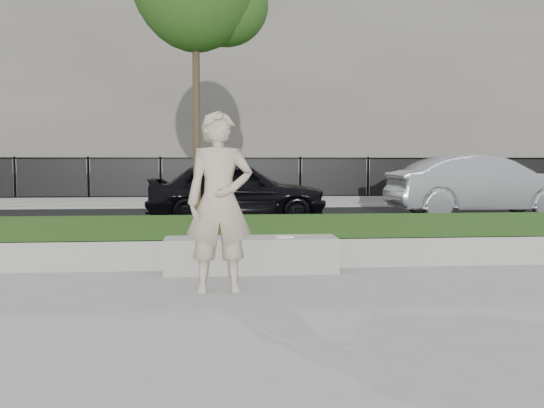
{
  "coord_description": "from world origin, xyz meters",
  "views": [
    {
      "loc": [
        -1.05,
        -7.13,
        1.46
      ],
      "look_at": [
        -0.29,
        1.2,
        0.87
      ],
      "focal_mm": 40.0,
      "sensor_mm": 36.0,
      "label": 1
    }
  ],
  "objects": [
    {
      "name": "ground",
      "position": [
        0.0,
        0.0,
        0.0
      ],
      "size": [
        90.0,
        90.0,
        0.0
      ],
      "primitive_type": "plane",
      "color": "gray",
      "rests_on": "ground"
    },
    {
      "name": "grass_bank",
      "position": [
        0.0,
        3.0,
        0.2
      ],
      "size": [
        34.0,
        4.0,
        0.4
      ],
      "primitive_type": "cube",
      "color": "black",
      "rests_on": "ground"
    },
    {
      "name": "grass_kerb",
      "position": [
        0.0,
        1.04,
        0.2
      ],
      "size": [
        34.0,
        0.08,
        0.4
      ],
      "primitive_type": "cube",
      "color": "gray",
      "rests_on": "ground"
    },
    {
      "name": "street",
      "position": [
        0.0,
        8.5,
        0.02
      ],
      "size": [
        34.0,
        7.0,
        0.04
      ],
      "primitive_type": "cube",
      "color": "black",
      "rests_on": "ground"
    },
    {
      "name": "far_pavement",
      "position": [
        0.0,
        13.0,
        0.06
      ],
      "size": [
        34.0,
        3.0,
        0.12
      ],
      "primitive_type": "cube",
      "color": "gray",
      "rests_on": "ground"
    },
    {
      "name": "iron_fence",
      "position": [
        0.0,
        12.0,
        0.54
      ],
      "size": [
        32.0,
        0.3,
        1.5
      ],
      "color": "slate",
      "rests_on": "far_pavement"
    },
    {
      "name": "building_facade",
      "position": [
        0.0,
        20.0,
        5.0
      ],
      "size": [
        34.0,
        10.0,
        10.0
      ],
      "primitive_type": "cube",
      "color": "#646057",
      "rests_on": "ground"
    },
    {
      "name": "stone_bench",
      "position": [
        -0.61,
        0.8,
        0.23
      ],
      "size": [
        2.26,
        0.57,
        0.46
      ],
      "primitive_type": "cube",
      "color": "gray",
      "rests_on": "ground"
    },
    {
      "name": "man",
      "position": [
        -1.02,
        -0.35,
        1.01
      ],
      "size": [
        0.76,
        0.52,
        2.02
      ],
      "primitive_type": "imported",
      "rotation": [
        0.0,
        0.0,
        0.05
      ],
      "color": "#C1AF94",
      "rests_on": "ground"
    },
    {
      "name": "book",
      "position": [
        -0.17,
        0.73,
        0.47
      ],
      "size": [
        0.24,
        0.2,
        0.02
      ],
      "primitive_type": "cube",
      "rotation": [
        0.0,
        0.0,
        0.24
      ],
      "color": "white",
      "rests_on": "stone_bench"
    },
    {
      "name": "car_dark",
      "position": [
        -0.56,
        7.47,
        0.77
      ],
      "size": [
        4.34,
        1.9,
        1.46
      ],
      "primitive_type": "imported",
      "rotation": [
        0.0,
        0.0,
        1.53
      ],
      "color": "black",
      "rests_on": "street"
    },
    {
      "name": "car_silver",
      "position": [
        5.88,
        8.18,
        0.84
      ],
      "size": [
        4.88,
        1.79,
        1.59
      ],
      "primitive_type": "imported",
      "rotation": [
        0.0,
        0.0,
        1.59
      ],
      "color": "#93949B",
      "rests_on": "street"
    }
  ]
}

